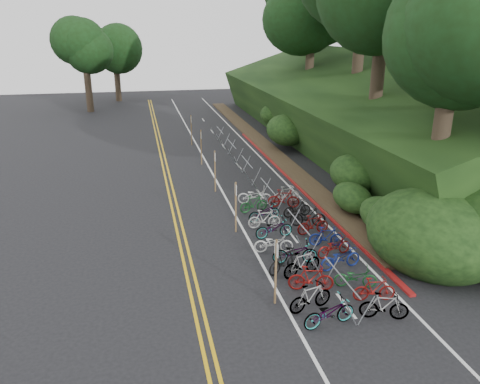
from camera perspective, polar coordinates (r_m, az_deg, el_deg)
name	(u,v)px	position (r m, az deg, el deg)	size (l,w,h in m)	color
ground	(247,286)	(17.99, 0.89, -11.44)	(120.00, 120.00, 0.00)	black
road_markings	(218,196)	(27.09, -2.64, -0.53)	(7.47, 80.00, 0.01)	gold
red_curb	(292,180)	(30.01, 6.31, 1.46)	(0.25, 28.00, 0.10)	maroon
embankment	(353,117)	(38.44, 13.56, 8.87)	(14.30, 48.14, 9.11)	black
tree_cluster	(306,3)	(39.43, 8.07, 21.88)	(32.07, 53.73, 17.71)	#2D2319
bike_rack_front	(341,283)	(17.04, 12.22, -10.77)	(1.09, 3.00, 1.06)	gray
bike_racks_rest	(247,166)	(29.98, 0.86, 3.17)	(1.14, 23.00, 1.17)	gray
signpost_near	(276,268)	(16.36, 4.39, -9.17)	(0.08, 0.40, 2.47)	brown
signposts_rest	(207,156)	(30.35, -4.00, 4.45)	(0.08, 18.40, 2.50)	brown
bike_front	(284,261)	(18.82, 5.38, -8.34)	(1.64, 0.46, 0.98)	black
bike_valet	(300,238)	(20.79, 7.35, -5.64)	(3.38, 13.36, 1.07)	slate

